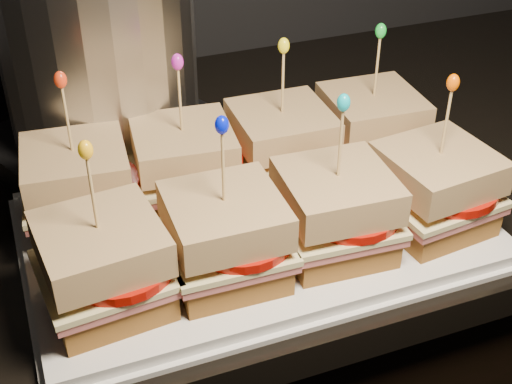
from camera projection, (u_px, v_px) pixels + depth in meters
name	position (u px, v px, depth m)	size (l,w,h in m)	color
cabinet	(400.00, 366.00, 1.24)	(2.47, 0.60, 0.90)	black
granite_slab	(439.00, 129.00, 0.98)	(2.51, 0.64, 0.04)	black
platter	(256.00, 228.00, 0.75)	(0.46, 0.29, 0.02)	white
platter_rim	(256.00, 233.00, 0.75)	(0.48, 0.30, 0.01)	white
sandwich_0_bread_bot	(82.00, 209.00, 0.73)	(0.10, 0.10, 0.03)	#603812
sandwich_0_ham	(80.00, 195.00, 0.72)	(0.11, 0.10, 0.01)	#BE5558
sandwich_0_cheese	(79.00, 189.00, 0.72)	(0.11, 0.11, 0.01)	beige
sandwich_0_tomato	(91.00, 184.00, 0.72)	(0.10, 0.10, 0.01)	#AB0F06
sandwich_0_bread_top	(75.00, 165.00, 0.70)	(0.10, 0.10, 0.03)	brown
sandwich_0_pick	(68.00, 123.00, 0.68)	(0.00, 0.00, 0.09)	tan
sandwich_0_frill	(60.00, 80.00, 0.65)	(0.01, 0.01, 0.02)	red
sandwich_1_bread_bot	(186.00, 188.00, 0.77)	(0.10, 0.10, 0.03)	#603812
sandwich_1_ham	(185.00, 174.00, 0.76)	(0.11, 0.10, 0.01)	#BE5558
sandwich_1_cheese	(185.00, 168.00, 0.75)	(0.11, 0.11, 0.01)	beige
sandwich_1_tomato	(197.00, 163.00, 0.75)	(0.10, 0.10, 0.01)	#AB0F06
sandwich_1_bread_top	(183.00, 144.00, 0.74)	(0.10, 0.10, 0.03)	brown
sandwich_1_pick	(180.00, 104.00, 0.71)	(0.00, 0.00, 0.09)	tan
sandwich_1_frill	(177.00, 62.00, 0.68)	(0.01, 0.01, 0.02)	#C11FB3
sandwich_2_bread_bot	(281.00, 168.00, 0.80)	(0.10, 0.10, 0.03)	#603812
sandwich_2_ham	(281.00, 154.00, 0.79)	(0.11, 0.10, 0.01)	#BE5558
sandwich_2_cheese	(281.00, 149.00, 0.79)	(0.11, 0.11, 0.01)	beige
sandwich_2_tomato	(294.00, 144.00, 0.78)	(0.10, 0.10, 0.01)	#AB0F06
sandwich_2_bread_top	(282.00, 126.00, 0.77)	(0.10, 0.10, 0.03)	brown
sandwich_2_pick	(283.00, 86.00, 0.74)	(0.00, 0.00, 0.09)	tan
sandwich_2_frill	(284.00, 46.00, 0.72)	(0.01, 0.01, 0.02)	yellow
sandwich_3_bread_bot	(368.00, 150.00, 0.83)	(0.10, 0.10, 0.03)	#603812
sandwich_3_ham	(370.00, 137.00, 0.82)	(0.11, 0.10, 0.01)	#BE5558
sandwich_3_cheese	(370.00, 131.00, 0.82)	(0.11, 0.11, 0.01)	beige
sandwich_3_tomato	(383.00, 126.00, 0.81)	(0.10, 0.10, 0.01)	#AB0F06
sandwich_3_bread_top	(373.00, 109.00, 0.80)	(0.10, 0.10, 0.03)	brown
sandwich_3_pick	(377.00, 70.00, 0.78)	(0.00, 0.00, 0.09)	tan
sandwich_3_frill	(381.00, 31.00, 0.75)	(0.01, 0.01, 0.02)	green
sandwich_4_bread_bot	(108.00, 291.00, 0.63)	(0.10, 0.10, 0.03)	#603812
sandwich_4_ham	(105.00, 276.00, 0.62)	(0.11, 0.10, 0.01)	#BE5558
sandwich_4_cheese	(104.00, 270.00, 0.62)	(0.11, 0.11, 0.01)	beige
sandwich_4_tomato	(119.00, 264.00, 0.61)	(0.10, 0.10, 0.01)	#AB0F06
sandwich_4_bread_top	(100.00, 244.00, 0.60)	(0.10, 0.10, 0.03)	brown
sandwich_4_pick	(93.00, 198.00, 0.57)	(0.00, 0.00, 0.09)	tan
sandwich_4_frill	(85.00, 150.00, 0.55)	(0.01, 0.01, 0.02)	#E7A410
sandwich_5_bread_bot	(226.00, 262.00, 0.66)	(0.10, 0.10, 0.03)	#603812
sandwich_5_ham	(226.00, 247.00, 0.65)	(0.11, 0.10, 0.01)	#BE5558
sandwich_5_cheese	(225.00, 241.00, 0.65)	(0.11, 0.11, 0.01)	beige
sandwich_5_tomato	(240.00, 236.00, 0.65)	(0.10, 0.10, 0.01)	#AB0F06
sandwich_5_bread_top	(225.00, 216.00, 0.63)	(0.10, 0.10, 0.03)	brown
sandwich_5_pick	(223.00, 171.00, 0.61)	(0.00, 0.00, 0.09)	tan
sandwich_5_frill	(222.00, 125.00, 0.58)	(0.01, 0.01, 0.02)	#0311E3
sandwich_6_bread_bot	(333.00, 236.00, 0.70)	(0.10, 0.10, 0.03)	#603812
sandwich_6_ham	(334.00, 222.00, 0.69)	(0.11, 0.10, 0.01)	#BE5558
sandwich_6_cheese	(335.00, 216.00, 0.68)	(0.11, 0.11, 0.01)	beige
sandwich_6_tomato	(349.00, 210.00, 0.68)	(0.10, 0.10, 0.01)	#AB0F06
sandwich_6_bread_top	(337.00, 191.00, 0.67)	(0.10, 0.10, 0.03)	brown
sandwich_6_pick	(340.00, 147.00, 0.64)	(0.00, 0.00, 0.09)	tan
sandwich_6_frill	(344.00, 103.00, 0.61)	(0.01, 0.01, 0.02)	#0BA5BA
sandwich_7_bread_bot	(431.00, 212.00, 0.73)	(0.10, 0.10, 0.03)	#603812
sandwich_7_ham	(433.00, 198.00, 0.72)	(0.11, 0.10, 0.01)	#BE5558
sandwich_7_cheese	(434.00, 192.00, 0.72)	(0.11, 0.11, 0.01)	beige
sandwich_7_tomato	(449.00, 187.00, 0.71)	(0.10, 0.10, 0.01)	#AB0F06
sandwich_7_bread_top	(438.00, 168.00, 0.70)	(0.10, 0.10, 0.03)	brown
sandwich_7_pick	(446.00, 126.00, 0.67)	(0.00, 0.00, 0.09)	tan
sandwich_7_frill	(453.00, 83.00, 0.65)	(0.01, 0.01, 0.02)	#EF5A01
appliance_base	(111.00, 142.00, 0.88)	(0.26, 0.22, 0.03)	#262628
appliance_body	(94.00, 17.00, 0.79)	(0.22, 0.22, 0.29)	silver
appliance	(95.00, 21.00, 0.79)	(0.26, 0.22, 0.34)	silver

